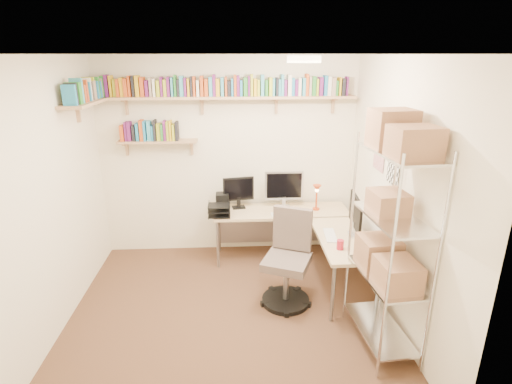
# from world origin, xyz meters

# --- Properties ---
(ground) EXTENTS (3.20, 3.20, 0.00)m
(ground) POSITION_xyz_m (0.00, 0.00, 0.00)
(ground) COLOR #4A2E20
(ground) RESTS_ON ground
(room_shell) EXTENTS (3.24, 3.04, 2.52)m
(room_shell) POSITION_xyz_m (0.00, 0.00, 1.55)
(room_shell) COLOR #F3E9C6
(room_shell) RESTS_ON ground
(wall_shelves) EXTENTS (3.12, 1.09, 0.80)m
(wall_shelves) POSITION_xyz_m (-0.42, 1.30, 2.03)
(wall_shelves) COLOR tan
(wall_shelves) RESTS_ON ground
(corner_desk) EXTENTS (1.74, 1.66, 1.13)m
(corner_desk) POSITION_xyz_m (0.69, 0.97, 0.64)
(corner_desk) COLOR beige
(corner_desk) RESTS_ON ground
(office_chair) EXTENTS (0.58, 0.59, 1.01)m
(office_chair) POSITION_xyz_m (0.62, 0.22, 0.42)
(office_chair) COLOR black
(office_chair) RESTS_ON ground
(wire_rack) EXTENTS (0.47, 0.84, 2.09)m
(wire_rack) POSITION_xyz_m (1.36, -0.47, 1.28)
(wire_rack) COLOR silver
(wire_rack) RESTS_ON ground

